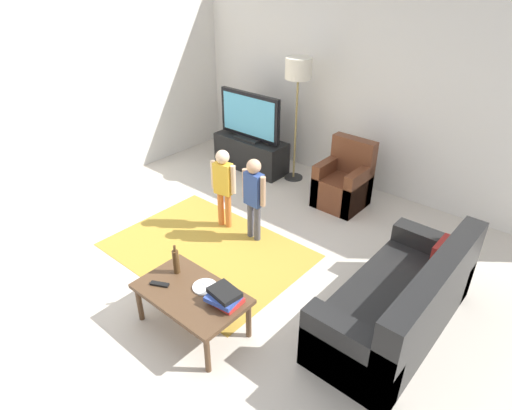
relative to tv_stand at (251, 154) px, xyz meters
The scene contains 16 objects.
ground 2.80m from the tv_stand, 55.60° to the right, with size 7.80×7.80×0.00m, color beige.
wall_back 2.05m from the tv_stand, 24.04° to the left, with size 6.00×0.12×2.70m, color silver.
wall_left 2.92m from the tv_stand, 121.83° to the right, with size 0.12×6.00×2.70m, color silver.
area_rug 2.30m from the tv_stand, 61.37° to the right, with size 2.20×1.60×0.01m, color #B28C33.
tv_stand is the anchor object (origin of this frame).
tv 0.60m from the tv_stand, 90.00° to the right, with size 1.10×0.28×0.71m.
couch 3.74m from the tv_stand, 27.49° to the right, with size 0.80×1.80×0.86m.
armchair 1.71m from the tv_stand, ahead, with size 0.60×0.60×0.90m.
floor_lamp 1.50m from the tv_stand, 11.75° to the left, with size 0.36×0.36×1.78m.
child_near_tv 1.77m from the tv_stand, 59.48° to the right, with size 0.34×0.16×1.02m.
child_center 2.01m from the tv_stand, 47.56° to the right, with size 0.34×0.17×1.03m.
coffee_table 3.47m from the tv_stand, 57.28° to the right, with size 1.00×0.60×0.42m.
book_stack 3.58m from the tv_stand, 52.09° to the right, with size 0.29×0.26×0.13m.
bottle 3.24m from the tv_stand, 60.81° to the right, with size 0.06×0.06×0.30m.
tv_remote 3.43m from the tv_stand, 62.31° to the right, with size 0.17×0.05×0.02m, color black.
plate 3.40m from the tv_stand, 55.47° to the right, with size 0.22×0.22×0.02m.
Camera 1 is at (2.64, -2.45, 2.99)m, focal length 30.67 mm.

